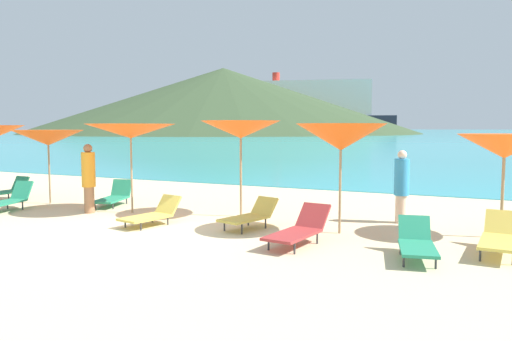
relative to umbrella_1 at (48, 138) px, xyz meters
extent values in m
cube|color=beige|center=(4.44, 8.23, -2.02)|extent=(50.00, 100.00, 0.30)
cube|color=#2DADBC|center=(4.44, 226.26, -1.86)|extent=(650.00, 440.00, 0.02)
cone|color=#384C2D|center=(-73.09, 140.79, 9.33)|extent=(132.40, 132.40, 22.42)
cylinder|color=#9E7F59|center=(0.00, 0.00, -0.88)|extent=(0.05, 0.05, 1.99)
cone|color=#EF5614|center=(0.00, 0.00, 0.00)|extent=(2.10, 2.10, 0.43)
sphere|color=#9E7F59|center=(0.00, 0.00, 0.14)|extent=(0.07, 0.07, 0.07)
cylinder|color=#9E7F59|center=(3.10, -0.20, -0.79)|extent=(0.05, 0.05, 2.17)
cone|color=#EF5614|center=(3.10, -0.20, 0.20)|extent=(2.24, 2.24, 0.36)
sphere|color=#9E7F59|center=(3.10, -0.20, 0.32)|extent=(0.07, 0.07, 0.07)
cylinder|color=#9E7F59|center=(5.83, 0.54, -0.76)|extent=(0.06, 0.06, 2.22)
cone|color=#EF5614|center=(5.83, 0.54, 0.24)|extent=(2.13, 2.13, 0.42)
sphere|color=#9E7F59|center=(5.83, 0.54, 0.38)|extent=(0.07, 0.07, 0.07)
cylinder|color=#9E7F59|center=(8.55, -0.31, -0.82)|extent=(0.05, 0.05, 2.11)
cone|color=#EF5614|center=(8.55, -0.31, 0.10)|extent=(1.87, 1.87, 0.54)
sphere|color=#9E7F59|center=(8.55, -0.31, 0.27)|extent=(0.07, 0.07, 0.07)
cylinder|color=#9E7F59|center=(11.53, 0.66, -0.91)|extent=(0.06, 0.06, 1.92)
cone|color=#EF5614|center=(11.53, 0.66, -0.07)|extent=(1.79, 1.79, 0.47)
sphere|color=#9E7F59|center=(11.53, 0.66, 0.08)|extent=(0.07, 0.07, 0.07)
cube|color=#268C66|center=(0.05, -1.58, -1.64)|extent=(0.81, 1.35, 0.05)
cube|color=#268C66|center=(-0.13, -0.82, -1.41)|extent=(0.57, 0.44, 0.49)
cylinder|color=#333338|center=(-0.28, -1.17, -1.77)|extent=(0.04, 0.04, 0.21)
cylinder|color=#333338|center=(0.16, -1.06, -1.77)|extent=(0.04, 0.04, 0.21)
cube|color=#A53333|center=(8.11, -1.83, -1.64)|extent=(0.76, 1.35, 0.05)
cube|color=#A53333|center=(8.21, -0.99, -1.43)|extent=(0.63, 0.50, 0.46)
cylinder|color=#333338|center=(7.80, -2.21, -1.77)|extent=(0.04, 0.04, 0.21)
cylinder|color=#333338|center=(8.32, -2.28, -1.77)|extent=(0.04, 0.04, 0.21)
cylinder|color=#333338|center=(7.91, -1.32, -1.77)|extent=(0.04, 0.04, 0.21)
cylinder|color=#333338|center=(8.42, -1.38, -1.77)|extent=(0.04, 0.04, 0.21)
cube|color=#268C66|center=(1.91, 0.34, -1.68)|extent=(0.96, 1.42, 0.05)
cube|color=#268C66|center=(1.69, 1.06, -1.45)|extent=(0.62, 0.43, 0.48)
cylinder|color=#333338|center=(1.80, -0.14, -1.79)|extent=(0.04, 0.04, 0.17)
cylinder|color=#333338|center=(2.28, 0.01, -1.79)|extent=(0.04, 0.04, 0.17)
cylinder|color=#333338|center=(1.53, 0.73, -1.79)|extent=(0.04, 0.04, 0.17)
cylinder|color=#333338|center=(2.01, 0.88, -1.79)|extent=(0.04, 0.04, 0.17)
cube|color=#268C66|center=(-1.60, -0.38, -1.61)|extent=(0.64, 1.17, 0.05)
cube|color=#268C66|center=(-1.57, 0.29, -1.41)|extent=(0.57, 0.29, 0.43)
cylinder|color=#333338|center=(-1.83, 0.07, -1.76)|extent=(0.04, 0.04, 0.24)
cylinder|color=#333338|center=(-1.33, 0.05, -1.76)|extent=(0.04, 0.04, 0.24)
cube|color=#D8BF4C|center=(6.62, -0.87, -1.63)|extent=(0.85, 1.20, 0.05)
cube|color=#D8BF4C|center=(6.80, -0.20, -1.45)|extent=(0.62, 0.46, 0.40)
cylinder|color=#333338|center=(6.30, -1.12, -1.77)|extent=(0.04, 0.04, 0.22)
cylinder|color=#333338|center=(6.78, -1.25, -1.77)|extent=(0.04, 0.04, 0.22)
cylinder|color=#333338|center=(6.50, -0.39, -1.77)|extent=(0.04, 0.04, 0.22)
cylinder|color=#333338|center=(6.98, -0.52, -1.77)|extent=(0.04, 0.04, 0.22)
cube|color=#D8BF4C|center=(4.50, -1.46, -1.68)|extent=(0.82, 1.19, 0.05)
cube|color=#D8BF4C|center=(4.64, -0.79, -1.48)|extent=(0.64, 0.44, 0.43)
cylinder|color=#333338|center=(4.18, -1.74, -1.79)|extent=(0.04, 0.04, 0.17)
cylinder|color=#333338|center=(4.69, -1.84, -1.79)|extent=(0.04, 0.04, 0.17)
cylinder|color=#333338|center=(4.33, -0.99, -1.79)|extent=(0.04, 0.04, 0.17)
cylinder|color=#333338|center=(4.84, -1.10, -1.79)|extent=(0.04, 0.04, 0.17)
cube|color=#D8BF4C|center=(11.46, -1.00, -1.62)|extent=(0.63, 1.33, 0.05)
cube|color=#D8BF4C|center=(11.51, -0.17, -1.43)|extent=(0.55, 0.42, 0.42)
cylinder|color=#333338|center=(11.20, -1.40, -1.76)|extent=(0.04, 0.04, 0.23)
cylinder|color=#333338|center=(11.26, -0.49, -1.76)|extent=(0.04, 0.04, 0.23)
cube|color=#268C66|center=(10.29, -1.88, -1.65)|extent=(0.79, 1.22, 0.05)
cube|color=#268C66|center=(10.14, -1.20, -1.46)|extent=(0.59, 0.42, 0.42)
cylinder|color=#333338|center=(10.13, -2.28, -1.78)|extent=(0.04, 0.04, 0.20)
cylinder|color=#333338|center=(10.60, -2.17, -1.78)|extent=(0.04, 0.04, 0.20)
cylinder|color=#333338|center=(9.96, -1.51, -1.78)|extent=(0.04, 0.04, 0.20)
cylinder|color=#333338|center=(10.43, -1.41, -1.78)|extent=(0.04, 0.04, 0.20)
cylinder|color=beige|center=(9.49, 1.38, -1.56)|extent=(0.25, 0.25, 0.63)
cylinder|color=#3399D8|center=(9.49, 1.38, -0.83)|extent=(0.34, 0.34, 0.82)
sphere|color=beige|center=(9.49, 1.38, -0.32)|extent=(0.21, 0.21, 0.21)
cylinder|color=#A3704C|center=(2.14, -0.69, -1.54)|extent=(0.25, 0.25, 0.67)
cylinder|color=orange|center=(2.14, -0.69, -0.77)|extent=(0.34, 0.34, 0.87)
sphere|color=#A3704C|center=(2.14, -0.69, -0.23)|extent=(0.22, 0.22, 0.22)
cube|color=#262D47|center=(-49.93, 153.36, 1.15)|extent=(65.36, 23.12, 6.01)
cube|color=white|center=(-49.93, 153.36, 10.21)|extent=(49.15, 17.84, 12.11)
cylinder|color=red|center=(-57.88, 151.35, 17.77)|extent=(2.56, 2.56, 3.00)
camera|label=1|loc=(11.31, -10.08, 0.30)|focal=34.75mm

